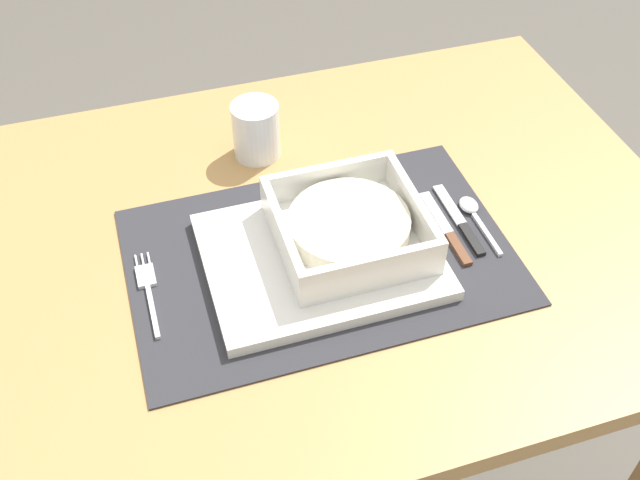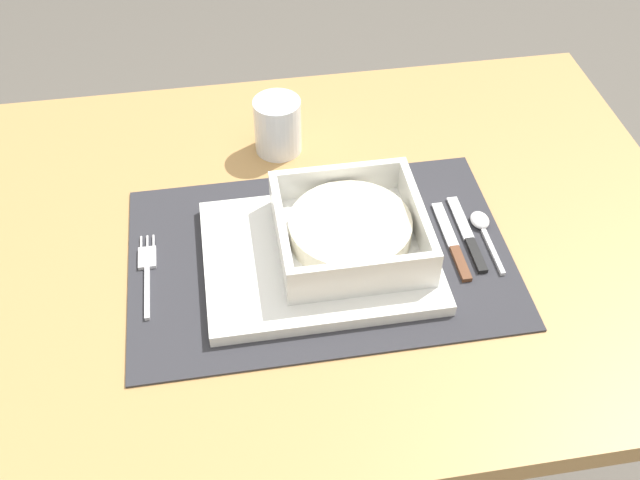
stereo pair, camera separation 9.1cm
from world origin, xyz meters
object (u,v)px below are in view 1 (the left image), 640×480
dining_table (317,287)px  fork (148,287)px  bread_knife (448,232)px  drinking_glass (256,132)px  spoon (472,211)px  butter_knife (461,224)px  porridge_bowl (349,228)px

dining_table → fork: (-0.22, -0.04, 0.12)m
bread_knife → fork: bearing=176.9°
bread_knife → drinking_glass: drinking_glass is taller
fork → bread_knife: size_ratio=0.99×
dining_table → bread_knife: (0.16, -0.06, 0.12)m
spoon → butter_knife: 0.03m
porridge_bowl → drinking_glass: (-0.06, 0.22, -0.00)m
butter_knife → drinking_glass: size_ratio=1.66×
bread_knife → spoon: bearing=29.2°
porridge_bowl → spoon: size_ratio=1.63×
butter_knife → bread_knife: 0.02m
porridge_bowl → fork: 0.25m
fork → drinking_glass: 0.29m
porridge_bowl → spoon: 0.18m
porridge_bowl → bread_knife: size_ratio=1.29×
dining_table → spoon: (0.20, -0.03, 0.12)m
dining_table → spoon: bearing=-9.4°
spoon → butter_knife: spoon is taller
spoon → fork: bearing=-178.6°
drinking_glass → fork: bearing=-131.4°
drinking_glass → spoon: bearing=-41.6°
dining_table → porridge_bowl: size_ratio=5.46×
drinking_glass → bread_knife: bearing=-50.9°
fork → spoon: bearing=0.4°
fork → butter_knife: 0.40m
fork → butter_knife: bearing=-1.9°
spoon → bread_knife: spoon is taller
porridge_bowl → drinking_glass: 0.23m
bread_knife → porridge_bowl: bearing=174.3°
butter_knife → bread_knife: (-0.02, -0.01, 0.00)m
spoon → butter_knife: (-0.02, -0.02, -0.00)m
bread_knife → drinking_glass: size_ratio=1.69×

